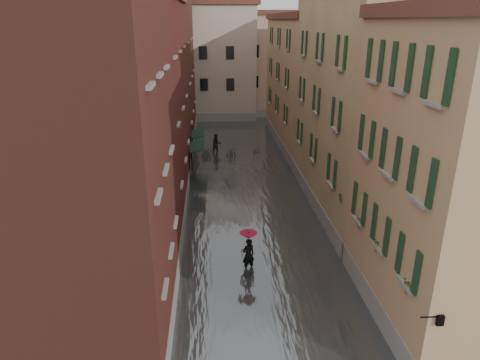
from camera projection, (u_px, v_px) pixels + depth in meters
name	position (u px, v px, depth m)	size (l,w,h in m)	color
ground	(267.00, 291.00, 19.19)	(120.00, 120.00, 0.00)	#565658
floodwater	(244.00, 185.00, 31.30)	(10.00, 60.00, 0.20)	#51575A
building_left_near	(76.00, 174.00, 14.59)	(6.00, 8.00, 13.00)	brown
building_left_mid	(131.00, 114.00, 24.95)	(6.00, 14.00, 12.50)	#57201B
building_left_far	(158.00, 72.00, 38.69)	(6.00, 16.00, 14.00)	brown
building_right_near	(466.00, 184.00, 15.76)	(6.00, 8.00, 11.50)	tan
building_right_mid	(366.00, 107.00, 25.77)	(6.00, 14.00, 13.00)	tan
building_right_far	(310.00, 84.00, 40.05)	(6.00, 16.00, 11.50)	tan
building_end_cream	(204.00, 63.00, 52.21)	(12.00, 9.00, 13.00)	#BEAB97
building_end_pink	(274.00, 65.00, 54.84)	(10.00, 9.00, 12.00)	tan
awning_near	(196.00, 147.00, 32.05)	(1.09, 2.98, 2.80)	#163125
awning_far	(197.00, 134.00, 35.73)	(1.09, 3.31, 2.80)	#163125
wall_lantern	(439.00, 319.00, 12.82)	(0.71, 0.22, 0.35)	black
window_planters	(371.00, 226.00, 17.50)	(0.59, 8.36, 0.84)	brown
pedestrian_main	(248.00, 249.00, 20.34)	(0.87, 0.87, 2.06)	black
pedestrian_far	(217.00, 144.00, 38.39)	(0.91, 0.71, 1.87)	black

